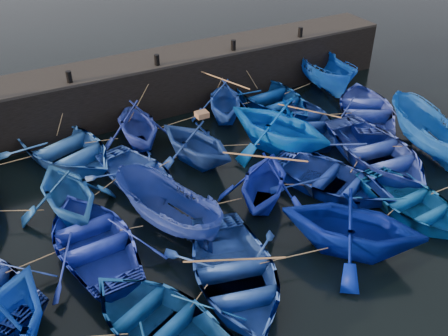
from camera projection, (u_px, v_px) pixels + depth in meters
name	position (u px, v px, depth m)	size (l,w,h in m)	color
ground	(268.00, 230.00, 17.30)	(120.00, 120.00, 0.00)	black
quay_wall	(152.00, 85.00, 24.26)	(26.00, 2.50, 2.50)	black
quay_top	(150.00, 60.00, 23.53)	(26.00, 2.50, 0.12)	black
bollard_1	(69.00, 77.00, 21.11)	(0.24, 0.24, 0.50)	black
bollard_2	(157.00, 60.00, 22.70)	(0.24, 0.24, 0.50)	black
bollard_3	(233.00, 45.00, 24.29)	(0.24, 0.24, 0.50)	black
bollard_4	(300.00, 32.00, 25.88)	(0.24, 0.24, 0.50)	black
boat_1	(63.00, 147.00, 20.71)	(4.13, 5.77, 1.20)	blue
boat_2	(137.00, 124.00, 21.50)	(3.35, 3.89, 2.05)	#2438A1
boat_3	(225.00, 100.00, 23.52)	(3.23, 3.74, 1.97)	#1A3FA7
boat_4	(270.00, 97.00, 24.74)	(3.99, 5.57, 1.16)	navy
boat_5	(325.00, 72.00, 26.23)	(1.97, 5.23, 2.02)	navy
boat_7	(67.00, 191.00, 17.40)	(3.44, 3.99, 2.10)	#1B56A0
boat_8	(138.00, 175.00, 19.28)	(3.16, 4.42, 0.92)	blue
boat_9	(196.00, 141.00, 20.26)	(3.40, 3.94, 2.07)	navy
boat_10	(279.00, 124.00, 20.96)	(4.22, 4.90, 2.58)	blue
boat_11	(308.00, 121.00, 22.88)	(3.31, 4.63, 0.96)	navy
boat_12	(367.00, 109.00, 23.72)	(3.86, 5.40, 1.12)	#3347C0
boat_14	(93.00, 239.00, 16.10)	(3.71, 5.19, 1.08)	#1C2FAE
boat_15	(167.00, 210.00, 16.79)	(1.73, 4.60, 1.78)	navy
boat_16	(264.00, 181.00, 17.99)	(3.29, 3.81, 2.01)	#1224A9
boat_17	(332.00, 179.00, 18.93)	(3.57, 4.99, 1.03)	navy
boat_18	(377.00, 151.00, 20.48)	(4.06, 5.68, 1.18)	#3048BD
boat_19	(427.00, 133.00, 21.02)	(1.83, 4.86, 1.88)	#0E4AA2
boat_21	(160.00, 322.00, 13.41)	(3.52, 4.92, 1.02)	navy
boat_22	(234.00, 274.00, 14.81)	(3.78, 5.29, 1.10)	#204492
boat_23	(353.00, 223.00, 15.73)	(3.94, 4.56, 2.40)	#001279
boat_24	(413.00, 203.00, 17.79)	(3.31, 4.62, 0.96)	#0F5BA9
wooden_crate	(202.00, 114.00, 19.74)	(0.49, 0.42, 0.22)	brown
mooring_ropes	(199.00, 146.00, 20.28)	(18.46, 11.79, 2.10)	tan
loose_oars	(260.00, 140.00, 19.36)	(10.00, 11.68, 1.11)	#99724C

